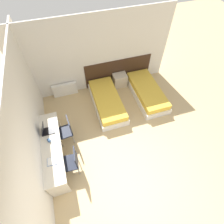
{
  "coord_description": "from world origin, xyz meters",
  "views": [
    {
      "loc": [
        -0.97,
        -0.88,
        4.79
      ],
      "look_at": [
        0.0,
        2.21,
        0.55
      ],
      "focal_mm": 28.0,
      "sensor_mm": 36.0,
      "label": 1
    }
  ],
  "objects_px": {
    "chair_near_notebook": "(72,161)",
    "laptop": "(46,130)",
    "nightstand": "(120,80)",
    "chair_near_laptop": "(66,130)",
    "bed_near_door": "(147,92)",
    "bed_near_window": "(107,102)"
  },
  "relations": [
    {
      "from": "chair_near_notebook",
      "to": "laptop",
      "type": "xyz_separation_m",
      "value": [
        -0.48,
        0.93,
        0.28
      ]
    },
    {
      "from": "bed_near_door",
      "to": "bed_near_window",
      "type": "bearing_deg",
      "value": 180.0
    },
    {
      "from": "bed_near_door",
      "to": "chair_near_laptop",
      "type": "distance_m",
      "value": 3.15
    },
    {
      "from": "bed_near_window",
      "to": "bed_near_door",
      "type": "xyz_separation_m",
      "value": [
        1.5,
        0.0,
        0.0
      ]
    },
    {
      "from": "bed_near_door",
      "to": "chair_near_laptop",
      "type": "xyz_separation_m",
      "value": [
        -2.99,
        -0.93,
        0.32
      ]
    },
    {
      "from": "bed_near_window",
      "to": "bed_near_door",
      "type": "height_order",
      "value": "same"
    },
    {
      "from": "bed_near_window",
      "to": "laptop",
      "type": "height_order",
      "value": "laptop"
    },
    {
      "from": "chair_near_laptop",
      "to": "chair_near_notebook",
      "type": "relative_size",
      "value": 1.0
    },
    {
      "from": "nightstand",
      "to": "chair_near_laptop",
      "type": "height_order",
      "value": "chair_near_laptop"
    },
    {
      "from": "chair_near_laptop",
      "to": "bed_near_window",
      "type": "bearing_deg",
      "value": 26.95
    },
    {
      "from": "bed_near_door",
      "to": "chair_near_notebook",
      "type": "relative_size",
      "value": 2.17
    },
    {
      "from": "bed_near_window",
      "to": "laptop",
      "type": "bearing_deg",
      "value": -153.61
    },
    {
      "from": "chair_near_notebook",
      "to": "laptop",
      "type": "distance_m",
      "value": 1.08
    },
    {
      "from": "bed_near_window",
      "to": "bed_near_door",
      "type": "distance_m",
      "value": 1.5
    },
    {
      "from": "laptop",
      "to": "bed_near_window",
      "type": "bearing_deg",
      "value": 26.05
    },
    {
      "from": "bed_near_door",
      "to": "chair_near_notebook",
      "type": "height_order",
      "value": "chair_near_notebook"
    },
    {
      "from": "bed_near_door",
      "to": "nightstand",
      "type": "height_order",
      "value": "nightstand"
    },
    {
      "from": "nightstand",
      "to": "chair_near_laptop",
      "type": "bearing_deg",
      "value": -141.7
    },
    {
      "from": "bed_near_door",
      "to": "laptop",
      "type": "height_order",
      "value": "laptop"
    },
    {
      "from": "bed_near_door",
      "to": "laptop",
      "type": "relative_size",
      "value": 5.81
    },
    {
      "from": "nightstand",
      "to": "laptop",
      "type": "relative_size",
      "value": 1.45
    },
    {
      "from": "nightstand",
      "to": "bed_near_window",
      "type": "bearing_deg",
      "value": -131.93
    }
  ]
}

